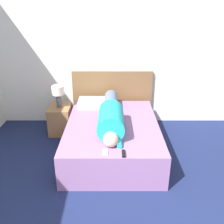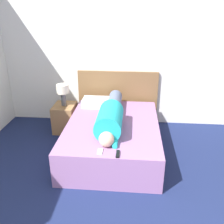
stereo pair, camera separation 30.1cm
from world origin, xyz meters
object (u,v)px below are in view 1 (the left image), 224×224
table_lamp (58,92)px  cell_phone (105,152)px  bed (112,137)px  tv_remote (123,154)px  pillow_near_headboard (94,103)px  nightstand (60,119)px  person_lying (110,115)px

table_lamp → cell_phone: bearing=-59.9°
bed → tv_remote: 0.92m
bed → pillow_near_headboard: 0.83m
pillow_near_headboard → cell_phone: pillow_near_headboard is taller
bed → nightstand: bearing=145.5°
bed → pillow_near_headboard: pillow_near_headboard is taller
pillow_near_headboard → nightstand: bearing=-175.6°
bed → pillow_near_headboard: (-0.32, 0.70, 0.31)m
table_lamp → pillow_near_headboard: table_lamp is taller
table_lamp → nightstand: bearing=90.0°
nightstand → person_lying: 1.23m
person_lying → pillow_near_headboard: bearing=111.4°
nightstand → table_lamp: bearing=-90.0°
cell_phone → person_lying: bearing=85.2°
pillow_near_headboard → bed: bearing=-65.4°
nightstand → person_lying: bearing=-37.6°
bed → person_lying: (-0.02, -0.06, 0.40)m
table_lamp → person_lying: table_lamp is taller
person_lying → tv_remote: bearing=-79.1°
pillow_near_headboard → cell_phone: (0.23, -1.53, -0.06)m
nightstand → pillow_near_headboard: size_ratio=0.87×
bed → person_lying: person_lying is taller
cell_phone → pillow_near_headboard: bearing=98.6°
tv_remote → cell_phone: tv_remote is taller
bed → pillow_near_headboard: bearing=114.6°
person_lying → tv_remote: 0.84m
person_lying → table_lamp: bearing=142.4°
bed → cell_phone: (-0.09, -0.83, 0.25)m
nightstand → bed: bearing=-34.5°
person_lying → pillow_near_headboard: person_lying is taller
nightstand → cell_phone: size_ratio=3.83×
table_lamp → pillow_near_headboard: 0.66m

